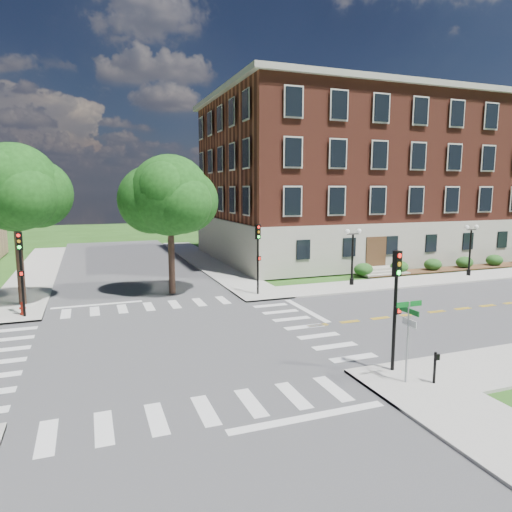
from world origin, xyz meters
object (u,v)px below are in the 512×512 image
object	(u,v)px
traffic_signal_ne	(258,250)
twin_lamp_east	(470,247)
twin_lamp_west	(352,253)
street_sign_pole	(408,326)
traffic_signal_se	(396,295)
fire_hydrant	(23,309)
traffic_signal_nw	(21,263)
push_button_post	(435,366)

from	to	relation	value
traffic_signal_ne	twin_lamp_east	world-z (taller)	traffic_signal_ne
twin_lamp_west	street_sign_pole	bearing A→B (deg)	-115.67
traffic_signal_se	street_sign_pole	size ratio (longest dim) A/B	1.55
twin_lamp_east	fire_hydrant	world-z (taller)	twin_lamp_east
traffic_signal_se	traffic_signal_nw	bearing A→B (deg)	136.98
twin_lamp_west	push_button_post	distance (m)	17.81
traffic_signal_se	street_sign_pole	world-z (taller)	traffic_signal_se
push_button_post	fire_hydrant	distance (m)	22.17
street_sign_pole	fire_hydrant	size ratio (longest dim) A/B	4.13
traffic_signal_se	twin_lamp_west	distance (m)	16.56
traffic_signal_se	twin_lamp_east	distance (m)	23.74
twin_lamp_east	fire_hydrant	size ratio (longest dim) A/B	5.64
fire_hydrant	street_sign_pole	bearing A→B (deg)	-46.45
twin_lamp_west	fire_hydrant	bearing A→B (deg)	-178.50
push_button_post	traffic_signal_nw	bearing A→B (deg)	135.11
twin_lamp_east	street_sign_pole	size ratio (longest dim) A/B	1.36
traffic_signal_se	street_sign_pole	distance (m)	1.46
traffic_signal_se	twin_lamp_west	xyz separation A→B (m)	(7.39, 14.80, -0.66)
traffic_signal_se	twin_lamp_east	xyz separation A→B (m)	(18.65, 14.67, -0.66)
traffic_signal_ne	twin_lamp_east	bearing A→B (deg)	0.88
traffic_signal_nw	twin_lamp_west	world-z (taller)	traffic_signal_nw
traffic_signal_nw	push_button_post	xyz separation A→B (m)	(15.40, -15.35, -2.39)
street_sign_pole	fire_hydrant	world-z (taller)	street_sign_pole
twin_lamp_east	traffic_signal_nw	bearing A→B (deg)	-178.42
twin_lamp_west	fire_hydrant	size ratio (longest dim) A/B	5.64
twin_lamp_west	push_button_post	bearing A→B (deg)	-112.30
fire_hydrant	traffic_signal_se	bearing A→B (deg)	-43.71
traffic_signal_nw	twin_lamp_east	distance (m)	33.41
traffic_signal_se	street_sign_pole	xyz separation A→B (m)	(-0.27, -1.14, -0.88)
twin_lamp_east	twin_lamp_west	bearing A→B (deg)	179.34
twin_lamp_east	fire_hydrant	xyz separation A→B (m)	(-33.52, -0.46, -2.06)
street_sign_pole	traffic_signal_ne	bearing A→B (deg)	90.24
traffic_signal_nw	fire_hydrant	size ratio (longest dim) A/B	6.40
traffic_signal_ne	street_sign_pole	distance (m)	15.55
push_button_post	fire_hydrant	world-z (taller)	push_button_post
traffic_signal_nw	fire_hydrant	world-z (taller)	traffic_signal_nw
street_sign_pole	fire_hydrant	xyz separation A→B (m)	(-14.60, 15.36, -1.84)
twin_lamp_west	fire_hydrant	xyz separation A→B (m)	(-22.26, -0.58, -2.06)
traffic_signal_se	fire_hydrant	size ratio (longest dim) A/B	6.40
traffic_signal_nw	traffic_signal_ne	bearing A→B (deg)	2.50
twin_lamp_west	traffic_signal_nw	bearing A→B (deg)	-177.28
traffic_signal_se	twin_lamp_east	size ratio (longest dim) A/B	1.13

